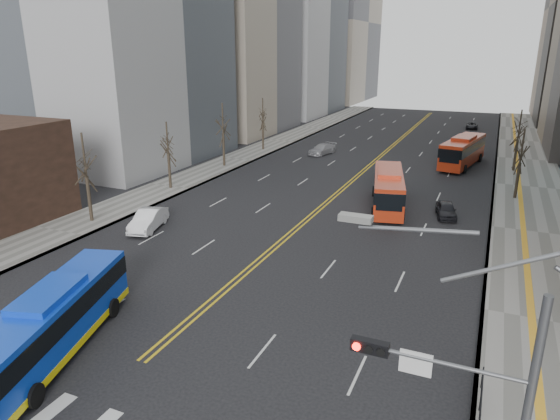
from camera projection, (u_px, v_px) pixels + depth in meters
name	position (u px, v px, depth m)	size (l,w,h in m)	color
sidewalk_right	(530.00, 187.00, 51.01)	(7.00, 130.00, 0.15)	slate
sidewalk_left	(236.00, 159.00, 63.84)	(5.00, 130.00, 0.15)	slate
centerline	(381.00, 155.00, 66.36)	(0.55, 100.00, 0.01)	gold
signal_mast	(470.00, 390.00, 13.40)	(5.37, 0.37, 9.39)	slate
street_trees	(268.00, 140.00, 49.72)	(35.20, 47.20, 7.60)	#2B231A
blue_bus	(52.00, 321.00, 22.86)	(5.41, 11.30, 3.25)	blue
red_bus_near	(388.00, 187.00, 44.20)	(4.73, 10.94, 3.39)	#AB2B12
red_bus_far	(463.00, 150.00, 59.87)	(4.64, 11.70, 3.61)	#AB2B12
car_white	(148.00, 220.00, 39.17)	(1.65, 4.72, 1.56)	white
car_dark_mid	(446.00, 210.00, 42.03)	(1.52, 3.77, 1.29)	black
car_silver	(322.00, 149.00, 66.93)	(1.95, 4.79, 1.39)	#A2A1A6
car_dark_far	(472.00, 125.00, 88.15)	(1.93, 4.18, 1.16)	black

